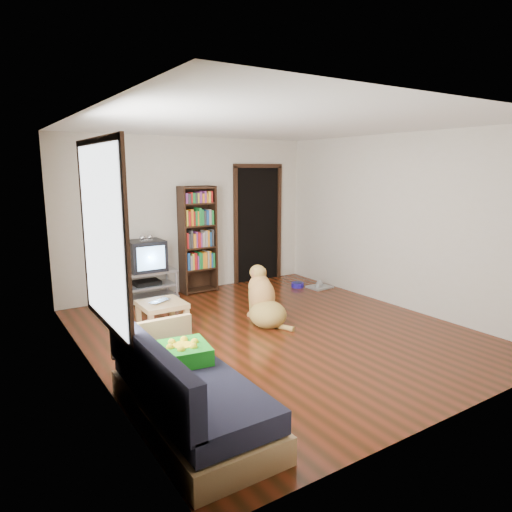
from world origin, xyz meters
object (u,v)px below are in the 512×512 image
laptop (163,302)px  sofa (185,395)px  green_cushion (183,353)px  dog (264,302)px  coffee_table (162,311)px  tv_stand (147,285)px  grey_rag (320,287)px  bookshelf (198,234)px  crt_tv (145,255)px  dog_bowl (298,285)px

laptop → sofa: 2.25m
green_cushion → dog: dog is taller
coffee_table → tv_stand: bearing=77.6°
green_cushion → grey_rag: green_cushion is taller
coffee_table → dog: size_ratio=0.56×
grey_rag → sofa: (-3.82, -2.76, 0.25)m
dog → bookshelf: bearing=91.3°
green_cushion → coffee_table: green_cushion is taller
crt_tv → bookshelf: (0.95, 0.07, 0.26)m
coffee_table → dog: bearing=-16.9°
laptop → dog_bowl: 3.02m
green_cushion → grey_rag: (3.70, 2.46, -0.48)m
crt_tv → dog: (0.99, -1.88, -0.45)m
dog_bowl → sofa: bearing=-139.5°
grey_rag → coffee_table: coffee_table is taller
laptop → dog: dog is taller
laptop → sofa: (-0.65, -2.14, -0.15)m
green_cushion → bookshelf: (1.80, 3.42, 0.51)m
bookshelf → laptop: bearing=-128.8°
bookshelf → tv_stand: bearing=-174.4°
sofa → coffee_table: 2.27m
laptop → sofa: sofa is taller
dog → crt_tv: bearing=117.9°
green_cushion → crt_tv: 3.46m
sofa → dog: size_ratio=1.83×
green_cushion → laptop: (0.53, 1.84, -0.08)m
laptop → sofa: size_ratio=0.17×
tv_stand → dog_bowl: bearing=-13.6°
tv_stand → sofa: bearing=-105.0°
grey_rag → crt_tv: 3.07m
dog_bowl → sofa: 4.64m
green_cushion → crt_tv: crt_tv is taller
bookshelf → coffee_table: 2.13m
green_cushion → tv_stand: (0.85, 3.32, -0.22)m
dog_bowl → tv_stand: size_ratio=0.24×
laptop → tv_stand: tv_stand is taller
dog_bowl → grey_rag: dog_bowl is taller
dog_bowl → sofa: (-3.52, -3.01, 0.22)m
bookshelf → sofa: bearing=-117.3°
green_cushion → bookshelf: size_ratio=0.24×
dog_bowl → green_cushion: bearing=-141.5°
crt_tv → sofa: (-0.97, -3.65, -0.48)m
tv_stand → bookshelf: bookshelf is taller
sofa → coffee_table: (0.65, 2.17, 0.02)m
sofa → grey_rag: bearing=35.9°
dog_bowl → dog: dog is taller
grey_rag → crt_tv: bearing=162.7°
grey_rag → dog: bearing=-151.9°
laptop → grey_rag: size_ratio=0.75×
green_cushion → laptop: green_cushion is taller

